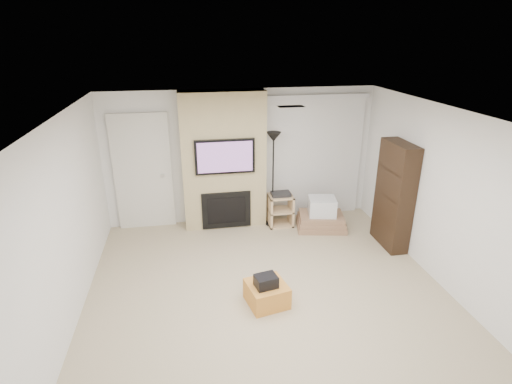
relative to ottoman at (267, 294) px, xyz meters
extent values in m
cube|color=tan|center=(0.07, -0.01, -0.15)|extent=(5.00, 5.50, 0.00)
cube|color=white|center=(0.07, -0.01, 2.35)|extent=(5.00, 5.50, 0.00)
cube|color=white|center=(0.07, 2.74, 1.10)|extent=(5.00, 0.00, 2.50)
cube|color=white|center=(-2.43, -0.01, 1.10)|extent=(0.00, 5.50, 2.50)
cube|color=white|center=(2.57, -0.01, 1.10)|extent=(0.00, 5.50, 2.50)
cube|color=silver|center=(0.47, 0.79, 2.35)|extent=(0.35, 0.18, 0.01)
cube|color=orange|center=(0.00, 0.00, 0.00)|extent=(0.59, 0.59, 0.30)
cube|color=black|center=(-0.02, -0.05, 0.23)|extent=(0.32, 0.27, 0.16)
cube|color=tan|center=(-0.28, 2.54, 1.10)|extent=(1.50, 0.40, 2.50)
cube|color=black|center=(-0.28, 2.31, 1.25)|extent=(1.05, 0.06, 0.62)
cube|color=#694574|center=(-0.28, 2.27, 1.25)|extent=(0.96, 0.00, 0.54)
cube|color=black|center=(-0.28, 2.33, 0.22)|extent=(0.90, 0.04, 0.70)
cube|color=black|center=(-0.28, 2.31, 0.22)|extent=(0.70, 0.02, 0.50)
cube|color=silver|center=(-1.73, 2.70, 0.92)|extent=(1.02, 0.08, 2.14)
cube|color=beige|center=(-1.73, 2.71, 0.87)|extent=(0.90, 0.05, 2.05)
cylinder|color=silver|center=(-1.39, 2.66, 0.85)|extent=(0.07, 0.06, 0.07)
cube|color=silver|center=(1.47, 2.68, 2.18)|extent=(1.98, 0.10, 0.08)
cube|color=white|center=(1.47, 2.69, 0.99)|extent=(1.90, 0.03, 2.29)
cylinder|color=black|center=(0.59, 2.35, -0.14)|extent=(0.26, 0.26, 0.03)
cylinder|color=black|center=(0.59, 2.35, 0.70)|extent=(0.03, 0.03, 1.66)
cone|color=black|center=(0.59, 2.35, 1.55)|extent=(0.26, 0.26, 0.17)
cube|color=#DEB886|center=(0.53, 2.29, 0.15)|extent=(0.04, 0.38, 0.60)
cube|color=#DEB886|center=(0.94, 2.29, 0.15)|extent=(0.04, 0.38, 0.60)
cube|color=#DEB886|center=(0.73, 2.29, -0.14)|extent=(0.45, 0.38, 0.03)
cube|color=#DEB886|center=(0.73, 2.29, 0.15)|extent=(0.45, 0.38, 0.03)
cube|color=#DEB886|center=(0.73, 2.29, 0.43)|extent=(0.45, 0.38, 0.03)
cube|color=black|center=(0.73, 2.29, 0.48)|extent=(0.35, 0.25, 0.06)
cube|color=#9A7355|center=(1.46, 2.04, -0.10)|extent=(1.00, 0.83, 0.10)
cube|color=#9A7355|center=(1.46, 2.04, -0.01)|extent=(0.95, 0.78, 0.09)
cube|color=#9A7355|center=(1.46, 2.04, 0.08)|extent=(0.90, 0.73, 0.09)
cube|color=silver|center=(1.46, 2.04, 0.28)|extent=(0.56, 0.52, 0.32)
cube|color=black|center=(2.41, 1.24, 0.75)|extent=(0.30, 0.80, 1.80)
cube|color=black|center=(2.39, 1.24, 0.30)|extent=(0.26, 0.72, 0.02)
cube|color=black|center=(2.39, 1.24, 0.75)|extent=(0.26, 0.72, 0.02)
cube|color=black|center=(2.39, 1.24, 1.20)|extent=(0.26, 0.72, 0.02)
camera|label=1|loc=(-0.93, -4.37, 3.25)|focal=28.00mm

